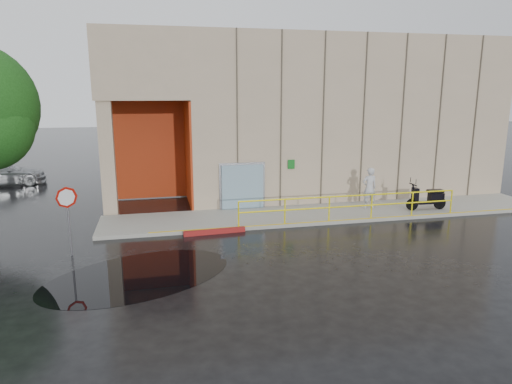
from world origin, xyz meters
TOP-DOWN VIEW (x-y plane):
  - ground at (0.00, 0.00)m, footprint 120.00×120.00m
  - sidewalk at (4.00, 4.50)m, footprint 20.00×3.00m
  - building at (5.10, 10.98)m, footprint 20.00×10.17m
  - guardrail at (4.25, 3.15)m, footprint 9.56×0.06m
  - person at (5.83, 4.68)m, footprint 0.69×0.47m
  - scooter at (8.25, 3.83)m, footprint 1.91×0.69m
  - stop_sign at (-6.50, 1.54)m, footprint 0.64×0.38m
  - red_curb at (-1.50, 2.86)m, footprint 2.41×0.33m
  - puddle at (-4.26, -0.70)m, footprint 6.74×5.59m
  - car_c at (-12.39, 14.80)m, footprint 5.10×2.81m

SIDE VIEW (x-z plane):
  - ground at x=0.00m, z-range 0.00..0.00m
  - puddle at x=-4.26m, z-range 0.00..0.01m
  - sidewalk at x=4.00m, z-range 0.00..0.15m
  - red_curb at x=-1.50m, z-range 0.00..0.18m
  - guardrail at x=4.25m, z-range 0.16..1.19m
  - car_c at x=-12.39m, z-range 0.00..1.40m
  - scooter at x=8.25m, z-range 0.26..1.72m
  - person at x=5.83m, z-range 0.15..2.03m
  - stop_sign at x=-6.50m, z-range 0.56..2.92m
  - building at x=5.10m, z-range 0.21..8.21m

